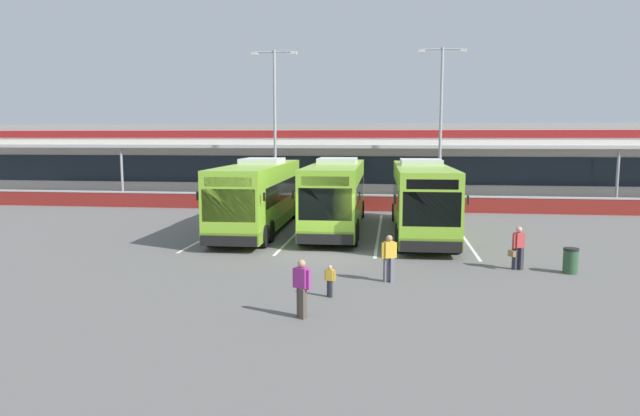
% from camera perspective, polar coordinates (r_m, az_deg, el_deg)
% --- Properties ---
extents(ground_plane, '(200.00, 200.00, 0.00)m').
position_cam_1_polar(ground_plane, '(23.83, 0.52, -4.74)').
color(ground_plane, '#605E5B').
extents(terminal_building, '(70.00, 13.00, 6.00)m').
position_cam_1_polar(terminal_building, '(50.17, 4.21, 4.98)').
color(terminal_building, beige).
rests_on(terminal_building, ground).
extents(red_barrier_wall, '(60.00, 0.40, 1.10)m').
position_cam_1_polar(red_barrier_wall, '(38.01, 3.14, 0.57)').
color(red_barrier_wall, maroon).
rests_on(red_barrier_wall, ground).
extents(coach_bus_leftmost, '(3.08, 12.20, 3.78)m').
position_cam_1_polar(coach_bus_leftmost, '(29.92, -6.16, 1.12)').
color(coach_bus_leftmost, '#8CC633').
rests_on(coach_bus_leftmost, ground).
extents(coach_bus_left_centre, '(3.08, 12.20, 3.78)m').
position_cam_1_polar(coach_bus_left_centre, '(30.18, 1.64, 1.21)').
color(coach_bus_left_centre, '#8CC633').
rests_on(coach_bus_left_centre, ground).
extents(coach_bus_centre, '(3.08, 12.20, 3.78)m').
position_cam_1_polar(coach_bus_centre, '(28.95, 10.17, 0.85)').
color(coach_bus_centre, '#8CC633').
rests_on(coach_bus_centre, ground).
extents(bay_stripe_far_west, '(0.14, 13.00, 0.01)m').
position_cam_1_polar(bay_stripe_far_west, '(30.93, -9.80, -2.08)').
color(bay_stripe_far_west, silver).
rests_on(bay_stripe_far_west, ground).
extents(bay_stripe_west, '(0.14, 13.00, 0.01)m').
position_cam_1_polar(bay_stripe_west, '(29.97, -2.10, -2.27)').
color(bay_stripe_west, silver).
rests_on(bay_stripe_west, ground).
extents(bay_stripe_mid_west, '(0.14, 13.00, 0.01)m').
position_cam_1_polar(bay_stripe_mid_west, '(29.57, 5.96, -2.43)').
color(bay_stripe_mid_west, silver).
rests_on(bay_stripe_mid_west, ground).
extents(bay_stripe_centre, '(0.14, 13.00, 0.01)m').
position_cam_1_polar(bay_stripe_centre, '(29.77, 14.08, -2.55)').
color(bay_stripe_centre, silver).
rests_on(bay_stripe_centre, ground).
extents(pedestrian_with_handbag, '(0.63, 0.47, 1.62)m').
position_cam_1_polar(pedestrian_with_handbag, '(22.30, 19.33, -3.73)').
color(pedestrian_with_handbag, '#33333D').
rests_on(pedestrian_with_handbag, ground).
extents(pedestrian_in_dark_coat, '(0.53, 0.34, 1.62)m').
position_cam_1_polar(pedestrian_in_dark_coat, '(19.43, 6.97, -4.90)').
color(pedestrian_in_dark_coat, slate).
rests_on(pedestrian_in_dark_coat, ground).
extents(pedestrian_child, '(0.33, 0.22, 1.00)m').
position_cam_1_polar(pedestrian_child, '(17.59, 1.00, -7.24)').
color(pedestrian_child, '#33333D').
rests_on(pedestrian_child, ground).
extents(pedestrian_near_bin, '(0.52, 0.40, 1.62)m').
position_cam_1_polar(pedestrian_near_bin, '(15.55, -1.86, -7.91)').
color(pedestrian_near_bin, '#4C4238').
rests_on(pedestrian_near_bin, ground).
extents(lamp_post_west, '(3.24, 0.28, 11.00)m').
position_cam_1_polar(lamp_post_west, '(40.90, -4.58, 9.07)').
color(lamp_post_west, '#9E9EA3').
rests_on(lamp_post_west, ground).
extents(lamp_post_centre, '(3.24, 0.28, 11.00)m').
position_cam_1_polar(lamp_post_centre, '(40.39, 12.09, 8.96)').
color(lamp_post_centre, '#9E9EA3').
rests_on(lamp_post_centre, ground).
extents(litter_bin, '(0.54, 0.54, 0.93)m').
position_cam_1_polar(litter_bin, '(22.49, 23.94, -4.87)').
color(litter_bin, '#2D5133').
rests_on(litter_bin, ground).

